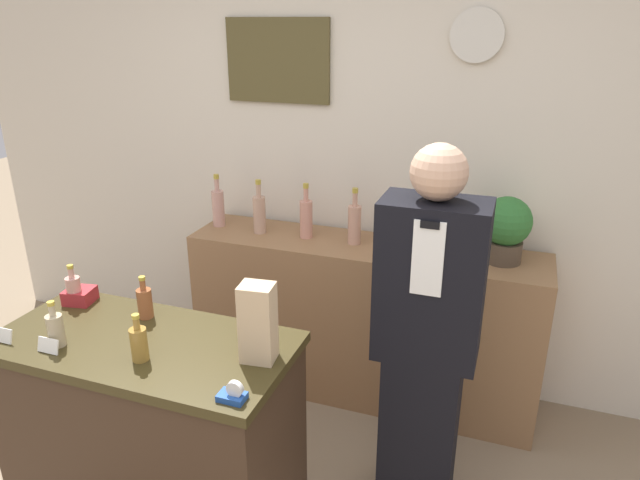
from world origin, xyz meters
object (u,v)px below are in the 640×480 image
Objects in this scene: potted_plant at (506,227)px; tape_dispenser at (233,394)px; shopkeeper at (426,342)px; paper_bag at (258,323)px.

potted_plant is 3.76× the size of tape_dispenser.
shopkeeper is 0.83m from potted_plant.
shopkeeper is 18.45× the size of tape_dispenser.
potted_plant is at bearing 71.26° from shopkeeper.
paper_bag is 0.28m from tape_dispenser.
potted_plant is 1.45m from paper_bag.
paper_bag reaches higher than tape_dispenser.
shopkeeper is 0.90m from tape_dispenser.
paper_bag is (-0.52, -0.49, 0.25)m from shopkeeper.
shopkeeper is 5.65× the size of paper_bag.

